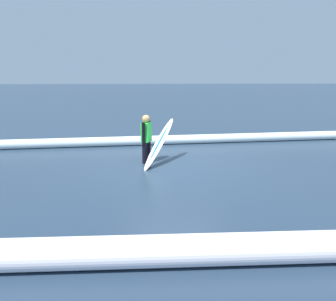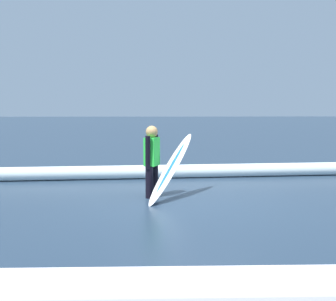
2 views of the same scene
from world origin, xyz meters
name	(u,v)px [view 1 (image 1 of 2)]	position (x,y,z in m)	size (l,w,h in m)	color
ground_plane	(175,168)	(0.00, 0.00, 0.00)	(179.10, 179.10, 0.00)	#24364A
surfer	(146,136)	(0.72, -0.64, 0.73)	(0.31, 0.55, 1.31)	black
surfboard	(159,143)	(0.37, -0.50, 0.56)	(1.06, 1.62, 1.16)	white
wave_crest_foreground	(140,141)	(0.92, -2.92, 0.16)	(0.31, 0.31, 24.91)	white
wave_crest_midground	(155,251)	(0.72, 4.47, 0.20)	(0.41, 0.41, 20.74)	white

